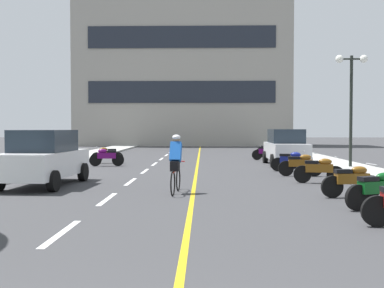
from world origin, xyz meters
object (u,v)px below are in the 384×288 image
at_px(motorcycle_3, 352,180).
at_px(motorcycle_10, 269,150).
at_px(motorcycle_5, 301,164).
at_px(street_lamp_mid, 351,85).
at_px(motorcycle_2, 377,189).
at_px(motorcycle_7, 106,157).
at_px(motorcycle_4, 319,169).
at_px(motorcycle_9, 267,152).
at_px(parked_car_mid, 286,147).
at_px(motorcycle_8, 107,155).
at_px(motorcycle_6, 291,161).
at_px(parked_car_near, 44,158).
at_px(cyclist_rider, 176,162).

distance_m(motorcycle_3, motorcycle_10, 16.62).
xyz_separation_m(motorcycle_5, motorcycle_10, (0.31, 11.03, 0.00)).
height_order(street_lamp_mid, motorcycle_10, street_lamp_mid).
bearing_deg(motorcycle_2, motorcycle_10, 89.76).
height_order(street_lamp_mid, motorcycle_7, street_lamp_mid).
height_order(motorcycle_4, motorcycle_9, same).
distance_m(parked_car_mid, motorcycle_8, 9.35).
relative_size(motorcycle_5, motorcycle_6, 1.03).
bearing_deg(parked_car_near, motorcycle_5, 19.72).
distance_m(street_lamp_mid, motorcycle_3, 9.86).
relative_size(motorcycle_8, motorcycle_9, 0.99).
bearing_deg(cyclist_rider, motorcycle_9, 72.06).
relative_size(motorcycle_7, motorcycle_8, 1.01).
relative_size(parked_car_mid, motorcycle_10, 2.48).
distance_m(motorcycle_5, cyclist_rider, 6.66).
height_order(parked_car_mid, motorcycle_6, parked_car_mid).
height_order(motorcycle_3, motorcycle_6, same).
bearing_deg(motorcycle_9, motorcycle_6, -89.58).
bearing_deg(motorcycle_7, street_lamp_mid, -6.71).
height_order(motorcycle_6, motorcycle_8, same).
relative_size(motorcycle_4, motorcycle_6, 1.03).
relative_size(motorcycle_6, motorcycle_10, 0.98).
height_order(street_lamp_mid, parked_car_near, street_lamp_mid).
height_order(parked_car_mid, motorcycle_7, parked_car_mid).
relative_size(street_lamp_mid, motorcycle_2, 3.12).
distance_m(street_lamp_mid, cyclist_rider, 11.44).
xyz_separation_m(parked_car_near, motorcycle_2, (9.21, -4.19, -0.44)).
relative_size(street_lamp_mid, motorcycle_5, 2.99).
bearing_deg(motorcycle_4, parked_car_mid, 88.27).
relative_size(motorcycle_5, motorcycle_7, 1.00).
bearing_deg(motorcycle_10, motorcycle_2, -90.24).
relative_size(motorcycle_8, motorcycle_10, 0.99).
xyz_separation_m(motorcycle_4, motorcycle_7, (-8.73, 6.96, 0.00)).
xyz_separation_m(motorcycle_4, motorcycle_5, (-0.15, 2.34, 0.00)).
height_order(parked_car_near, motorcycle_9, parked_car_near).
bearing_deg(motorcycle_4, motorcycle_10, 89.33).
height_order(motorcycle_3, motorcycle_5, same).
relative_size(parked_car_near, motorcycle_6, 2.60).
bearing_deg(motorcycle_8, parked_car_near, -90.44).
bearing_deg(street_lamp_mid, motorcycle_8, 165.37).
relative_size(motorcycle_2, cyclist_rider, 0.92).
xyz_separation_m(parked_car_mid, motorcycle_9, (-0.46, 3.71, -0.44)).
relative_size(street_lamp_mid, motorcycle_10, 3.00).
bearing_deg(motorcycle_10, motorcycle_7, -144.19).
relative_size(motorcycle_2, motorcycle_8, 0.97).
height_order(motorcycle_2, motorcycle_8, same).
bearing_deg(cyclist_rider, parked_car_mid, 64.08).
xyz_separation_m(motorcycle_6, cyclist_rider, (-4.58, -6.65, 0.41)).
bearing_deg(motorcycle_3, motorcycle_8, 127.41).
height_order(street_lamp_mid, motorcycle_6, street_lamp_mid).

